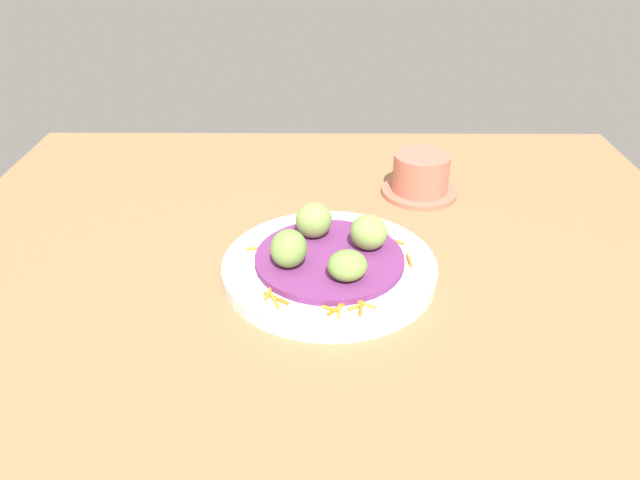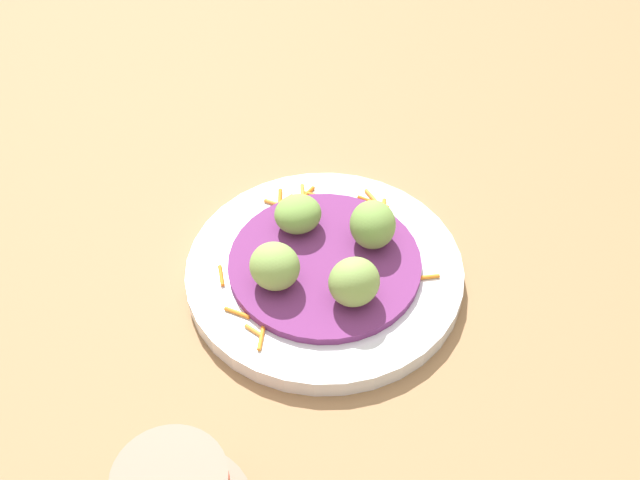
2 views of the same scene
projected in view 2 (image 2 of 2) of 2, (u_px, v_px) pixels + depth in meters
table_surface at (325, 249)px, 87.45cm from camera, size 110.00×110.00×2.00cm
main_plate at (325, 273)px, 82.63cm from camera, size 27.18×27.18×1.91cm
cabbage_bed at (325, 264)px, 81.61cm from camera, size 18.82×18.82×0.87cm
carrot_garnish at (311, 233)px, 84.79cm from camera, size 21.17×20.90×0.40cm
guac_scoop_left at (373, 225)px, 81.40cm from camera, size 4.91×5.31×4.63cm
guac_scoop_center at (298, 214)px, 83.16cm from camera, size 5.61×5.38×3.56cm
guac_scoop_right at (275, 266)px, 77.84cm from camera, size 6.65×6.65×4.49cm
guac_scoop_back at (354, 282)px, 76.38cm from camera, size 5.97×5.77×4.73cm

